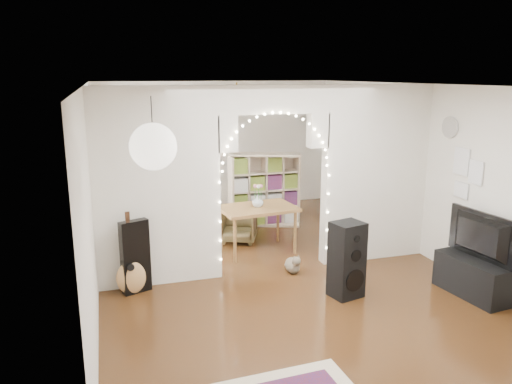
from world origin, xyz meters
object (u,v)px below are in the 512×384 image
object	(u,v)px
bookcase	(264,190)
acoustic_guitar	(130,264)
dining_table	(258,211)
dining_chair_right	(239,226)
dining_chair_left	(219,223)
media_console	(472,277)
floor_speaker	(347,260)

from	to	relation	value
bookcase	acoustic_guitar	bearing A→B (deg)	-116.49
dining_table	dining_chair_right	distance (m)	0.73
dining_table	dining_chair_left	xyz separation A→B (m)	(-0.41, 1.03, -0.46)
media_console	dining_chair_left	bearing A→B (deg)	120.40
acoustic_guitar	dining_chair_right	xyz separation A→B (m)	(1.91, 1.67, -0.14)
acoustic_guitar	dining_chair_right	size ratio (longest dim) A/B	1.57
acoustic_guitar	media_console	size ratio (longest dim) A/B	0.96
media_console	bookcase	bearing A→B (deg)	106.52
floor_speaker	dining_chair_left	world-z (taller)	floor_speaker
floor_speaker	bookcase	world-z (taller)	bookcase
media_console	dining_chair_left	world-z (taller)	media_console
bookcase	floor_speaker	bearing A→B (deg)	-68.81
bookcase	dining_chair_right	distance (m)	1.16
acoustic_guitar	dining_chair_right	distance (m)	2.54
media_console	dining_table	bearing A→B (deg)	125.48
dining_chair_left	dining_chair_right	world-z (taller)	dining_chair_right
dining_chair_left	acoustic_guitar	bearing A→B (deg)	-142.53
media_console	dining_chair_right	size ratio (longest dim) A/B	1.64
media_console	bookcase	world-z (taller)	bookcase
floor_speaker	dining_table	bearing A→B (deg)	93.19
acoustic_guitar	floor_speaker	xyz separation A→B (m)	(2.68, -0.87, 0.08)
acoustic_guitar	bookcase	world-z (taller)	bookcase
bookcase	dining_chair_left	size ratio (longest dim) A/B	2.91
acoustic_guitar	media_console	world-z (taller)	acoustic_guitar
acoustic_guitar	bookcase	size ratio (longest dim) A/B	0.69
dining_chair_left	floor_speaker	bearing A→B (deg)	-85.36
media_console	dining_table	size ratio (longest dim) A/B	0.78
dining_table	dining_chair_right	size ratio (longest dim) A/B	2.10
floor_speaker	media_console	xyz separation A→B (m)	(1.59, -0.47, -0.25)
floor_speaker	bookcase	bearing A→B (deg)	76.75
dining_chair_right	bookcase	bearing A→B (deg)	71.02
dining_table	media_console	bearing A→B (deg)	-54.10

